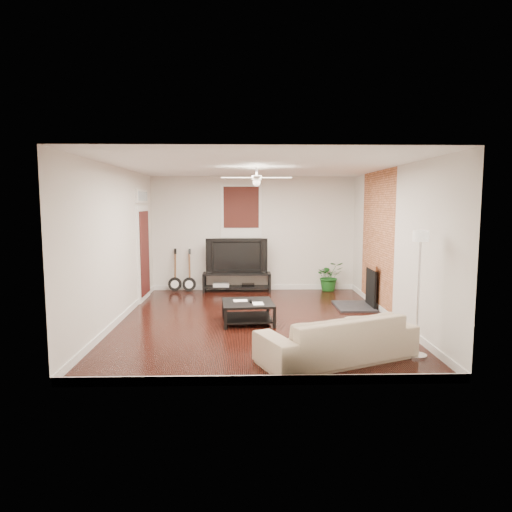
{
  "coord_description": "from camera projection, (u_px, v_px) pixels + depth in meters",
  "views": [
    {
      "loc": [
        -0.21,
        -8.15,
        2.15
      ],
      "look_at": [
        0.0,
        0.4,
        1.15
      ],
      "focal_mm": 31.75,
      "sensor_mm": 36.0,
      "label": 1
    }
  ],
  "objects": [
    {
      "name": "coffee_table",
      "position": [
        248.0,
        312.0,
        8.18
      ],
      "size": [
        0.97,
        0.97,
        0.38
      ],
      "primitive_type": "cube",
      "rotation": [
        0.0,
        0.0,
        0.08
      ],
      "color": "black",
      "rests_on": "floor"
    },
    {
      "name": "door_left",
      "position": [
        144.0,
        244.0,
        10.03
      ],
      "size": [
        0.08,
        1.0,
        2.5
      ],
      "primitive_type": "cube",
      "color": "white",
      "rests_on": "wall_left"
    },
    {
      "name": "tv_stand",
      "position": [
        237.0,
        282.0,
        11.07
      ],
      "size": [
        1.65,
        0.44,
        0.46
      ],
      "primitive_type": "cube",
      "color": "black",
      "rests_on": "floor"
    },
    {
      "name": "fireplace",
      "position": [
        362.0,
        285.0,
        9.34
      ],
      "size": [
        0.8,
        1.1,
        0.92
      ],
      "primitive_type": "cube",
      "color": "black",
      "rests_on": "floor"
    },
    {
      "name": "potted_plant",
      "position": [
        329.0,
        276.0,
        11.15
      ],
      "size": [
        0.73,
        0.66,
        0.73
      ],
      "primitive_type": "imported",
      "rotation": [
        0.0,
        0.0,
        0.15
      ],
      "color": "#195A1B",
      "rests_on": "floor"
    },
    {
      "name": "tv",
      "position": [
        237.0,
        255.0,
        11.01
      ],
      "size": [
        1.48,
        0.19,
        0.85
      ],
      "primitive_type": "imported",
      "color": "black",
      "rests_on": "tv_stand"
    },
    {
      "name": "room",
      "position": [
        257.0,
        245.0,
        8.18
      ],
      "size": [
        5.01,
        6.01,
        2.81
      ],
      "color": "black",
      "rests_on": "ground"
    },
    {
      "name": "brick_accent",
      "position": [
        377.0,
        240.0,
        9.24
      ],
      "size": [
        0.02,
        2.2,
        2.8
      ],
      "primitive_type": "cube",
      "color": "#A25A34",
      "rests_on": "floor"
    },
    {
      "name": "guitar_left",
      "position": [
        175.0,
        270.0,
        10.97
      ],
      "size": [
        0.34,
        0.25,
        1.06
      ],
      "primitive_type": null,
      "rotation": [
        0.0,
        0.0,
        0.06
      ],
      "color": "black",
      "rests_on": "floor"
    },
    {
      "name": "window_back",
      "position": [
        241.0,
        211.0,
        11.06
      ],
      "size": [
        1.0,
        0.06,
        1.3
      ],
      "primitive_type": "cube",
      "color": "black",
      "rests_on": "wall_back"
    },
    {
      "name": "ceiling_fan",
      "position": [
        257.0,
        178.0,
        8.04
      ],
      "size": [
        1.24,
        1.24,
        0.32
      ],
      "primitive_type": null,
      "color": "white",
      "rests_on": "ceiling"
    },
    {
      "name": "sofa",
      "position": [
        337.0,
        337.0,
        6.21
      ],
      "size": [
        2.35,
        1.66,
        0.64
      ],
      "primitive_type": "imported",
      "rotation": [
        0.0,
        0.0,
        3.55
      ],
      "color": "#C5A994",
      "rests_on": "floor"
    },
    {
      "name": "guitar_right",
      "position": [
        189.0,
        270.0,
        10.95
      ],
      "size": [
        0.36,
        0.28,
        1.06
      ],
      "primitive_type": null,
      "rotation": [
        0.0,
        0.0,
        0.16
      ],
      "color": "black",
      "rests_on": "floor"
    },
    {
      "name": "floor_lamp",
      "position": [
        418.0,
        294.0,
        6.27
      ],
      "size": [
        0.39,
        0.39,
        1.79
      ],
      "primitive_type": null,
      "rotation": [
        0.0,
        0.0,
        0.41
      ],
      "color": "white",
      "rests_on": "floor"
    }
  ]
}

